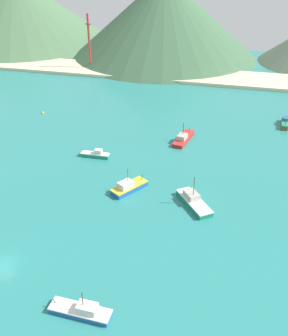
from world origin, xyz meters
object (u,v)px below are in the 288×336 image
fishing_boat_0 (96,154)px  fishing_boat_1 (128,187)px  fishing_boat_8 (194,201)px  radio_tower (89,42)px  fishing_boat_4 (82,310)px  fishing_boat_6 (183,138)px  fishing_boat_7 (285,123)px  buoy_1 (43,113)px

fishing_boat_0 → fishing_boat_1: fishing_boat_1 is taller
fishing_boat_8 → radio_tower: radio_tower is taller
fishing_boat_1 → radio_tower: radio_tower is taller
fishing_boat_4 → radio_tower: (-45.81, 121.64, 11.09)m
fishing_boat_6 → fishing_boat_7: 33.23m
fishing_boat_7 → fishing_boat_8: (-20.60, -48.05, -0.04)m
fishing_boat_1 → buoy_1: (-39.78, 36.90, -0.78)m
fishing_boat_8 → fishing_boat_0: bearing=151.5°
fishing_boat_0 → fishing_boat_4: bearing=-71.7°
fishing_boat_1 → fishing_boat_8: bearing=-6.9°
fishing_boat_1 → fishing_boat_4: (2.87, -33.78, -0.20)m
fishing_boat_1 → buoy_1: bearing=137.2°
fishing_boat_0 → buoy_1: size_ratio=9.22×
fishing_boat_4 → buoy_1: bearing=121.1°
fishing_boat_6 → fishing_boat_7: (27.79, 18.23, 0.09)m
fishing_boat_0 → fishing_boat_8: bearing=-28.5°
fishing_boat_0 → fishing_boat_7: 58.31m
fishing_boat_8 → fishing_boat_7: bearing=66.8°
fishing_boat_4 → radio_tower: 130.46m
fishing_boat_4 → fishing_boat_8: (11.83, 31.99, 0.11)m
fishing_boat_0 → fishing_boat_4: (15.50, -46.83, 0.01)m
fishing_boat_6 → buoy_1: (-47.29, 8.86, -0.63)m
fishing_boat_1 → buoy_1: size_ratio=11.06×
fishing_boat_1 → fishing_boat_0: bearing=134.1°
radio_tower → fishing_boat_0: bearing=-67.9°
fishing_boat_6 → radio_tower: bearing=130.1°
fishing_boat_7 → radio_tower: (-78.24, 41.60, 10.95)m
fishing_boat_7 → radio_tower: 89.29m
fishing_boat_4 → buoy_1: size_ratio=11.62×
fishing_boat_8 → buoy_1: 66.82m
buoy_1 → radio_tower: radio_tower is taller
fishing_boat_1 → fishing_boat_6: (7.52, 28.03, -0.14)m
fishing_boat_6 → buoy_1: bearing=169.4°
fishing_boat_0 → fishing_boat_1: size_ratio=0.83×
fishing_boat_0 → fishing_boat_8: 31.09m
fishing_boat_6 → radio_tower: 79.04m
fishing_boat_4 → buoy_1: (-42.65, 70.68, -0.58)m
fishing_boat_4 → fishing_boat_8: 34.11m
fishing_boat_7 → radio_tower: radio_tower is taller
fishing_boat_4 → fishing_boat_7: fishing_boat_4 is taller
buoy_1 → radio_tower: (-3.16, 50.97, 11.68)m
buoy_1 → fishing_boat_7: bearing=7.1°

